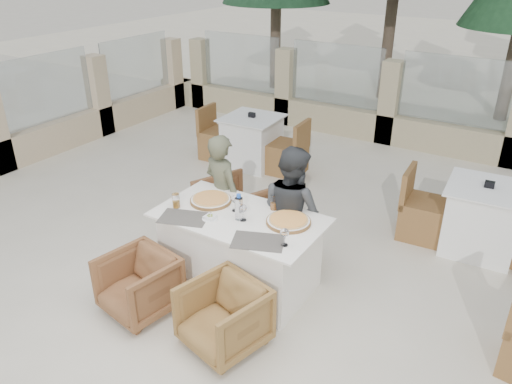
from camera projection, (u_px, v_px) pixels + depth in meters
The scene contains 24 objects.
ground at pixel (226, 283), 5.05m from camera, with size 80.00×80.00×0.00m, color beige.
sand_patch at pixel (482, 54), 15.69m from camera, with size 30.00×16.00×0.01m, color #F7EBCA.
perimeter_wall_far at pixel (390, 97), 8.35m from camera, with size 10.00×0.34×1.60m, color tan, non-canonical shape.
perimeter_wall_left at pixel (49, 104), 7.98m from camera, with size 0.34×7.00×1.60m, color beige, non-canonical shape.
dining_table at pixel (240, 250), 4.89m from camera, with size 1.60×0.90×0.77m, color white, non-canonical shape.
placemat_near_left at pixel (184, 218), 4.69m from camera, with size 0.45×0.30×0.00m, color #56514A.
placemat_near_right at pixel (258, 241), 4.31m from camera, with size 0.45×0.30×0.00m, color #544E48.
pizza_left at pixel (211, 199), 4.97m from camera, with size 0.41×0.41×0.05m, color #CC5F1B.
pizza_right at pixel (289, 221), 4.59m from camera, with size 0.41×0.41×0.05m, color orange.
water_bottle at pixel (239, 207), 4.61m from camera, with size 0.08×0.08×0.26m, color #A8BFDD.
wine_glass_centre at pixel (235, 202), 4.77m from camera, with size 0.08×0.08×0.18m, color white, non-canonical shape.
wine_glass_near at pixel (243, 212), 4.61m from camera, with size 0.08×0.08×0.18m, color white, non-canonical shape.
wine_glass_corner at pixel (285, 236), 4.22m from camera, with size 0.08×0.08×0.18m, color silver, non-canonical shape.
beer_glass_left at pixel (176, 201), 4.85m from camera, with size 0.07×0.07×0.14m, color orange.
beer_glass_right at pixel (274, 202), 4.81m from camera, with size 0.08×0.08×0.15m, color #C96E1C.
olive_dish at pixel (210, 217), 4.66m from camera, with size 0.11×0.11×0.04m, color white, non-canonical shape.
armchair_far_left at pixel (233, 208), 5.81m from camera, with size 0.70×0.72×0.65m, color brown.
armchair_far_right at pixel (283, 244), 5.22m from camera, with size 0.57×0.59×0.53m, color olive.
armchair_near_left at pixel (139, 285), 4.56m from camera, with size 0.61×0.63×0.57m, color brown.
armchair_near_right at pixel (223, 317), 4.16m from camera, with size 0.62×0.64×0.58m, color olive.
diner_left at pixel (222, 194), 5.34m from camera, with size 0.49×0.32×1.35m, color #565840.
diner_right at pixel (291, 212), 4.96m from camera, with size 0.67×0.52×1.38m, color #383A3D.
bg_table_a at pixel (252, 141), 7.62m from camera, with size 1.64×0.82×0.77m, color white, non-canonical shape.
bg_table_b at pixel (482, 219), 5.45m from camera, with size 1.64×0.82×0.77m, color white, non-canonical shape.
Camera 1 is at (2.44, -3.34, 3.06)m, focal length 35.00 mm.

